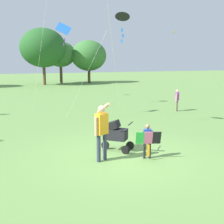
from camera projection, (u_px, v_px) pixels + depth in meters
name	position (u px, v px, depth m)	size (l,w,h in m)	color
ground_plane	(124.00, 157.00, 8.69)	(120.00, 120.00, 0.00)	#668E47
treeline_distant	(34.00, 52.00, 33.87)	(20.91, 6.08, 6.84)	brown
child_with_butterfly_kite	(147.00, 138.00, 8.46)	(0.76, 0.47, 1.07)	#232328
person_adult_flyer	(101.00, 128.00, 8.23)	(0.54, 0.64, 1.76)	#33384C
stroller	(116.00, 133.00, 9.26)	(1.00, 0.95, 1.03)	black
kite_adult_black	(122.00, 18.00, 11.57)	(2.44, 3.78, 4.95)	black
kite_orange_delta	(65.00, 32.00, 13.86)	(2.12, 1.87, 4.87)	blue
person_sitting_far	(177.00, 98.00, 16.51)	(0.33, 0.31, 1.29)	#7F705B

